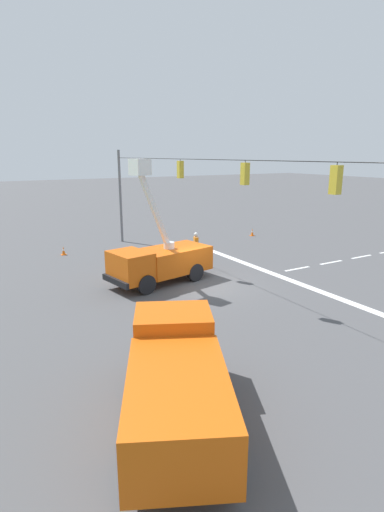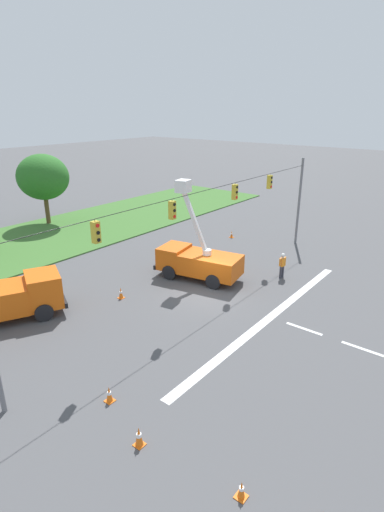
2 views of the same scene
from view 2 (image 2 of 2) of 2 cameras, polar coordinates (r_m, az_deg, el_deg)
ground_plane at (r=25.10m, az=1.92°, el=-5.56°), size 200.00×200.00×0.00m
grass_verge at (r=37.88m, az=-20.48°, el=2.36°), size 56.00×12.00×0.10m
lane_markings at (r=22.48m, az=14.49°, el=-9.60°), size 17.60×15.25×0.01m
signal_gantry at (r=23.42m, az=1.99°, el=4.52°), size 26.20×0.33×7.20m
tree_east at (r=41.70m, az=-20.53°, el=10.51°), size 4.80×5.13×6.86m
utility_truck_bucket_lift at (r=26.96m, az=0.82°, el=-0.54°), size 3.40×6.11×6.64m
utility_truck_support_near at (r=24.08m, az=-24.88°, el=-5.49°), size 6.51×4.72×2.33m
road_worker at (r=27.84m, az=12.78°, el=-1.12°), size 0.64×0.32×1.77m
traffic_cone_foreground_left at (r=36.02m, az=5.68°, el=3.10°), size 0.36×0.36×0.62m
traffic_cone_mid_left at (r=17.09m, az=-11.74°, el=-18.77°), size 0.36×0.36×0.69m
traffic_cone_near_bucket at (r=24.91m, az=-10.13°, el=-5.22°), size 0.36×0.36×0.70m
traffic_cone_lane_edge_a at (r=15.22m, az=-7.58°, el=-24.19°), size 0.36×0.36×0.77m
traffic_cone_lane_edge_b at (r=13.92m, az=7.08°, el=-30.25°), size 0.36×0.36×0.61m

